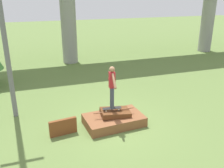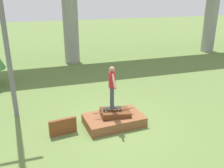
# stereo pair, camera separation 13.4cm
# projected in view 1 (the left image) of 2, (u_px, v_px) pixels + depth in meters

# --- Properties ---
(ground_plane) EXTENTS (80.00, 80.00, 0.00)m
(ground_plane) POSITION_uv_depth(u_px,v_px,m) (114.00, 124.00, 10.02)
(ground_plane) COLOR olive
(scrap_pile) EXTENTS (2.39, 1.55, 0.63)m
(scrap_pile) POSITION_uv_depth(u_px,v_px,m) (114.00, 119.00, 9.95)
(scrap_pile) COLOR brown
(scrap_pile) RESTS_ON ground_plane
(scrap_plank_loose) EXTENTS (1.03, 0.26, 0.63)m
(scrap_plank_loose) POSITION_uv_depth(u_px,v_px,m) (63.00, 127.00, 9.20)
(scrap_plank_loose) COLOR brown
(scrap_plank_loose) RESTS_ON ground_plane
(skateboard) EXTENTS (0.76, 0.27, 0.09)m
(skateboard) POSITION_uv_depth(u_px,v_px,m) (112.00, 108.00, 9.79)
(skateboard) COLOR black
(skateboard) RESTS_ON scrap_pile
(skater) EXTENTS (0.24, 1.14, 1.69)m
(skater) POSITION_uv_depth(u_px,v_px,m) (112.00, 84.00, 9.45)
(skater) COLOR #383D4C
(skater) RESTS_ON skateboard
(utility_pole) EXTENTS (1.30, 0.20, 8.67)m
(utility_pole) POSITION_uv_depth(u_px,v_px,m) (0.00, 8.00, 9.19)
(utility_pole) COLOR slate
(utility_pole) RESTS_ON ground_plane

